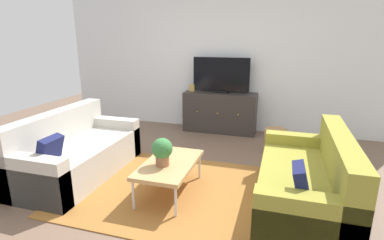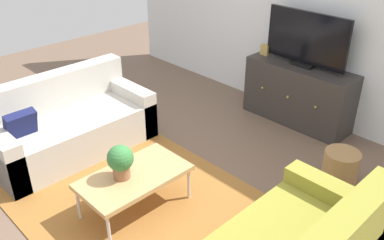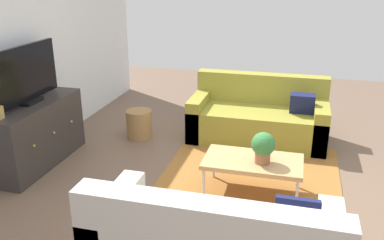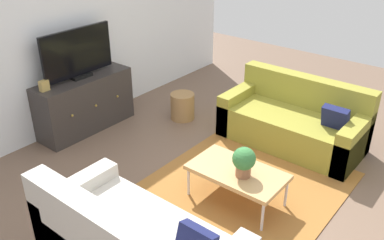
# 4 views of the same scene
# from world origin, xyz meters

# --- Properties ---
(ground_plane) EXTENTS (10.00, 10.00, 0.00)m
(ground_plane) POSITION_xyz_m (0.00, 0.00, 0.00)
(ground_plane) COLOR brown
(wall_back) EXTENTS (6.40, 0.12, 2.70)m
(wall_back) POSITION_xyz_m (0.00, 2.55, 1.35)
(wall_back) COLOR white
(wall_back) RESTS_ON ground_plane
(area_rug) EXTENTS (2.50, 1.90, 0.01)m
(area_rug) POSITION_xyz_m (0.00, -0.15, 0.01)
(area_rug) COLOR #9E662D
(area_rug) RESTS_ON ground_plane
(couch_right_side) EXTENTS (0.85, 1.74, 0.82)m
(couch_right_side) POSITION_xyz_m (1.43, -0.10, 0.28)
(couch_right_side) COLOR olive
(couch_right_side) RESTS_ON ground_plane
(coffee_table) EXTENTS (0.55, 0.97, 0.38)m
(coffee_table) POSITION_xyz_m (-0.07, -0.21, 0.35)
(coffee_table) COLOR tan
(coffee_table) RESTS_ON ground_plane
(potted_plant) EXTENTS (0.23, 0.23, 0.31)m
(potted_plant) POSITION_xyz_m (-0.12, -0.30, 0.55)
(potted_plant) COLOR #936042
(potted_plant) RESTS_ON coffee_table
(tv_console) EXTENTS (1.34, 0.47, 0.74)m
(tv_console) POSITION_xyz_m (-0.01, 2.27, 0.37)
(tv_console) COLOR #332D2B
(tv_console) RESTS_ON ground_plane
(flat_screen_tv) EXTENTS (1.04, 0.16, 0.64)m
(flat_screen_tv) POSITION_xyz_m (-0.01, 2.29, 1.06)
(flat_screen_tv) COLOR black
(flat_screen_tv) RESTS_ON tv_console
(wicker_basket) EXTENTS (0.34, 0.34, 0.38)m
(wicker_basket) POSITION_xyz_m (1.03, 1.44, 0.19)
(wicker_basket) COLOR #9E7547
(wicker_basket) RESTS_ON ground_plane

